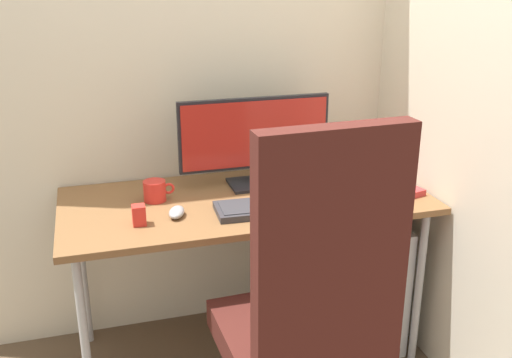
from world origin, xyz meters
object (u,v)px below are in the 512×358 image
Objects in this scene: notebook at (390,188)px; desk_clamp_accessory at (139,215)px; filing_cabinet at (342,276)px; coffee_mug at (155,191)px; office_chair at (311,306)px; monitor at (255,137)px; pen_holder at (356,164)px; keyboard at (271,207)px; mouse at (177,212)px.

notebook is 1.03m from desk_clamp_accessory.
filing_cabinet is 4.68× the size of coffee_mug.
monitor is at bearing 86.96° from office_chair.
filing_cabinet is 3.37× the size of pen_holder.
mouse is (-0.36, 0.04, 0.00)m from keyboard.
mouse is (-0.74, -0.12, 0.45)m from filing_cabinet.
monitor is 0.35m from keyboard.
office_chair reaches higher than coffee_mug.
desk_clamp_accessory is (-0.99, -0.30, -0.01)m from pen_holder.
office_chair is at bearing -123.09° from pen_holder.
mouse is (-0.33, 0.53, 0.14)m from office_chair.
filing_cabinet is at bearing -4.19° from coffee_mug.
coffee_mug is (-0.06, 0.18, 0.02)m from mouse.
keyboard is at bearing 171.47° from notebook.
office_chair is 0.83m from coffee_mug.
coffee_mug is (-0.41, 0.22, 0.03)m from keyboard.
keyboard is at bearing 87.23° from office_chair.
monitor is 1.48× the size of keyboard.
pen_holder is 1.39× the size of coffee_mug.
pen_holder is (0.85, 0.26, 0.03)m from mouse.
filing_cabinet is 0.93m from coffee_mug.
pen_holder is at bearing 84.17° from notebook.
office_chair is at bearing -61.35° from coffee_mug.
keyboard is at bearing 12.03° from mouse.
filing_cabinet is at bearing 10.09° from desk_clamp_accessory.
desk_clamp_accessory is at bearing -111.45° from coffee_mug.
pen_holder is at bearing 53.28° from filing_cabinet.
office_chair is 0.79m from notebook.
keyboard is 1.85× the size of notebook.
mouse is at bearing 173.45° from keyboard.
coffee_mug is (-0.90, -0.08, -0.00)m from pen_holder.
office_chair reaches higher than notebook.
office_chair is 5.23× the size of notebook.
mouse is at bearing 122.10° from office_chair.
pen_holder is (0.49, 0.30, 0.03)m from keyboard.
keyboard is 0.50m from desk_clamp_accessory.
desk_clamp_accessory reaches higher than filing_cabinet.
pen_holder is 1.03m from desk_clamp_accessory.
office_chair is 11.84× the size of mouse.
coffee_mug is (-0.80, 0.06, 0.48)m from filing_cabinet.
notebook is at bearing 44.50° from office_chair.
notebook is (0.04, -0.25, -0.03)m from pen_holder.
desk_clamp_accessory is (-0.08, -0.22, -0.00)m from coffee_mug.
mouse is at bearing -146.37° from monitor.
keyboard reaches higher than notebook.
coffee_mug is at bearing 68.55° from desk_clamp_accessory.
desk_clamp_accessory is (-0.47, 0.49, 0.16)m from office_chair.
office_chair is 2.10× the size of filing_cabinet.
keyboard is 3.50× the size of coffee_mug.
filing_cabinet is at bearing 27.89° from mouse.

